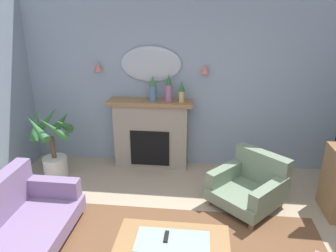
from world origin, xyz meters
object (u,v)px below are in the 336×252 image
object	(u,v)px
mantel_vase_centre	(182,91)
tv_remote	(166,237)
wall_mirror	(151,64)
floral_couch	(8,232)
mantel_vase_left	(153,90)
armchair_by_coffee_table	(250,184)
wall_sconce_left	(98,67)
potted_plant_tall_palm	(52,143)
fireplace	(151,135)
wall_sconce_right	(205,69)
coffee_table	(172,246)
mantel_vase_right	(169,89)

from	to	relation	value
mantel_vase_centre	tv_remote	bearing A→B (deg)	-89.29
wall_mirror	tv_remote	distance (m)	2.81
floral_couch	tv_remote	bearing A→B (deg)	-1.55
mantel_vase_left	armchair_by_coffee_table	world-z (taller)	mantel_vase_left
wall_sconce_left	tv_remote	world-z (taller)	wall_sconce_left
potted_plant_tall_palm	armchair_by_coffee_table	bearing A→B (deg)	-8.34
wall_sconce_left	tv_remote	bearing A→B (deg)	-60.14
floral_couch	mantel_vase_centre	bearing A→B (deg)	53.15
potted_plant_tall_palm	floral_couch	bearing A→B (deg)	-80.51
mantel_vase_centre	floral_couch	size ratio (longest dim) A/B	0.19
fireplace	tv_remote	distance (m)	2.37
wall_sconce_right	fireplace	bearing A→B (deg)	-173.84
wall_sconce_left	tv_remote	xyz separation A→B (m)	(1.38, -2.40, -1.21)
mantel_vase_centre	potted_plant_tall_palm	bearing A→B (deg)	-165.67
mantel_vase_centre	wall_sconce_left	distance (m)	1.39
wall_mirror	armchair_by_coffee_table	world-z (taller)	wall_mirror
tv_remote	armchair_by_coffee_table	size ratio (longest dim) A/B	0.14
wall_sconce_right	coffee_table	distance (m)	2.77
fireplace	coffee_table	world-z (taller)	fireplace
floral_couch	armchair_by_coffee_table	bearing A→B (deg)	25.69
fireplace	armchair_by_coffee_table	bearing A→B (deg)	-32.51
mantel_vase_left	wall_sconce_right	bearing A→B (deg)	8.53
tv_remote	potted_plant_tall_palm	distance (m)	2.67
mantel_vase_left	wall_sconce_right	xyz separation A→B (m)	(0.80, 0.12, 0.32)
tv_remote	floral_couch	xyz separation A→B (m)	(-1.70, 0.05, -0.13)
coffee_table	potted_plant_tall_palm	size ratio (longest dim) A/B	0.97
tv_remote	armchair_by_coffee_table	xyz separation A→B (m)	(0.99, 1.34, -0.15)
fireplace	wall_mirror	distance (m)	1.15
potted_plant_tall_palm	mantel_vase_left	bearing A→B (deg)	18.33
mantel_vase_right	mantel_vase_centre	xyz separation A→B (m)	(0.20, -0.00, -0.03)
mantel_vase_left	potted_plant_tall_palm	size ratio (longest dim) A/B	0.35
wall_mirror	armchair_by_coffee_table	size ratio (longest dim) A/B	0.84
fireplace	mantel_vase_right	bearing A→B (deg)	-5.39
mantel_vase_centre	wall_sconce_left	bearing A→B (deg)	174.92
mantel_vase_right	armchair_by_coffee_table	bearing A→B (deg)	-37.64
wall_mirror	coffee_table	xyz separation A→B (m)	(0.59, -2.50, -1.33)
potted_plant_tall_palm	tv_remote	bearing A→B (deg)	-41.75
wall_sconce_left	mantel_vase_centre	bearing A→B (deg)	-5.08
wall_sconce_right	armchair_by_coffee_table	distance (m)	1.84
mantel_vase_left	floral_couch	bearing A→B (deg)	-118.73
mantel_vase_centre	floral_couch	bearing A→B (deg)	-126.85
wall_sconce_right	floral_couch	world-z (taller)	wall_sconce_right
wall_mirror	wall_sconce_right	xyz separation A→B (m)	(0.85, -0.05, -0.05)
fireplace	mantel_vase_left	size ratio (longest dim) A/B	3.38
wall_sconce_left	fireplace	bearing A→B (deg)	-6.16
wall_sconce_left	coffee_table	world-z (taller)	wall_sconce_left
mantel_vase_centre	potted_plant_tall_palm	size ratio (longest dim) A/B	0.29
wall_sconce_left	mantel_vase_right	bearing A→B (deg)	-5.96
coffee_table	potted_plant_tall_palm	distance (m)	2.76
wall_mirror	potted_plant_tall_palm	size ratio (longest dim) A/B	0.84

